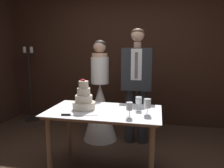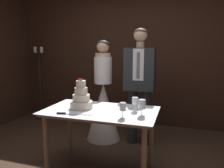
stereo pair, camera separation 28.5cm
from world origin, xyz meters
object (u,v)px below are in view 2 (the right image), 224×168
at_px(candle_stand, 40,86).
at_px(groom, 139,81).
at_px(tiered_cake, 81,99).
at_px(wine_glass_middle, 123,107).
at_px(bride, 103,104).
at_px(wine_glass_far, 135,102).
at_px(wine_glass_near, 142,105).
at_px(cake_knife, 67,114).
at_px(cake_table, 100,118).

bearing_deg(candle_stand, groom, -16.00).
bearing_deg(candle_stand, tiered_cake, -42.22).
bearing_deg(wine_glass_middle, bride, 119.22).
height_order(tiered_cake, wine_glass_far, tiered_cake).
height_order(wine_glass_near, bride, bride).
xyz_separation_m(cake_knife, candle_stand, (-1.64, 1.80, -0.08)).
xyz_separation_m(tiered_cake, bride, (-0.04, 0.89, -0.29)).
bearing_deg(wine_glass_near, candle_stand, 146.63).
bearing_deg(groom, cake_knife, -116.20).
bearing_deg(tiered_cake, candle_stand, 137.78).
distance_m(cake_knife, bride, 1.18).
bearing_deg(wine_glass_far, bride, 130.22).
bearing_deg(cake_knife, groom, 52.49).
bearing_deg(wine_glass_near, tiered_cake, 174.54).
relative_size(cake_table, cake_knife, 3.39).
bearing_deg(cake_table, bride, 107.91).
height_order(wine_glass_near, wine_glass_middle, wine_glass_near).
xyz_separation_m(tiered_cake, groom, (0.53, 0.89, 0.11)).
distance_m(tiered_cake, groom, 1.04).
distance_m(cake_table, wine_glass_near, 0.55).
bearing_deg(groom, bride, 179.94).
distance_m(bride, candle_stand, 1.76).
bearing_deg(cake_knife, wine_glass_far, 16.68).
relative_size(cake_knife, wine_glass_far, 2.44).
relative_size(cake_knife, candle_stand, 0.26).
relative_size(cake_table, wine_glass_near, 7.47).
bearing_deg(bride, groom, -0.06).
xyz_separation_m(tiered_cake, wine_glass_near, (0.74, -0.07, 0.01)).
distance_m(tiered_cake, wine_glass_near, 0.75).
relative_size(cake_knife, groom, 0.22).
height_order(tiered_cake, candle_stand, candle_stand).
height_order(tiered_cake, wine_glass_near, tiered_cake).
relative_size(wine_glass_near, wine_glass_far, 1.11).
bearing_deg(cake_knife, candle_stand, 121.09).
distance_m(tiered_cake, candle_stand, 2.28).
distance_m(wine_glass_near, bride, 1.28).
xyz_separation_m(cake_knife, bride, (-0.01, 1.16, -0.18)).
relative_size(cake_table, wine_glass_far, 8.27).
distance_m(tiered_cake, wine_glass_middle, 0.60).
height_order(cake_knife, wine_glass_near, wine_glass_near).
bearing_deg(bride, wine_glass_far, -49.78).
height_order(wine_glass_middle, groom, groom).
distance_m(wine_glass_far, bride, 1.09).
distance_m(cake_table, wine_glass_middle, 0.43).
bearing_deg(groom, wine_glass_near, -77.75).
bearing_deg(wine_glass_middle, groom, 91.67).
bearing_deg(groom, wine_glass_middle, -88.33).
bearing_deg(wine_glass_near, wine_glass_far, 124.32).
bearing_deg(cake_knife, cake_table, 32.14).
bearing_deg(wine_glass_middle, wine_glass_far, 76.20).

